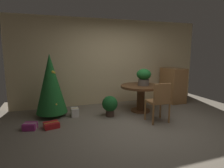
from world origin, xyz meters
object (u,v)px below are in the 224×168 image
(round_dining_table, at_px, (141,92))
(wooden_chair_near, at_px, (159,100))
(gift_box_cream, at_px, (75,112))
(gift_box_purple, at_px, (30,126))
(gift_box_red, at_px, (51,125))
(flower_vase, at_px, (144,76))
(potted_plant, at_px, (110,105))
(wooden_cabinet, at_px, (173,85))
(holiday_tree, at_px, (51,84))

(round_dining_table, relative_size, wooden_chair_near, 1.19)
(gift_box_cream, bearing_deg, gift_box_purple, -152.70)
(wooden_chair_near, height_order, gift_box_red, wooden_chair_near)
(gift_box_purple, height_order, gift_box_cream, gift_box_cream)
(flower_vase, xyz_separation_m, gift_box_purple, (-2.85, -0.33, -0.91))
(flower_vase, height_order, gift_box_cream, flower_vase)
(flower_vase, relative_size, gift_box_cream, 1.80)
(gift_box_red, xyz_separation_m, potted_plant, (1.43, 0.29, 0.24))
(wooden_cabinet, bearing_deg, round_dining_table, -158.24)
(gift_box_cream, xyz_separation_m, potted_plant, (0.84, -0.28, 0.19))
(round_dining_table, height_order, gift_box_purple, round_dining_table)
(gift_box_purple, bearing_deg, flower_vase, 6.54)
(gift_box_cream, bearing_deg, wooden_cabinet, 7.46)
(flower_vase, height_order, wooden_cabinet, flower_vase)
(round_dining_table, bearing_deg, gift_box_cream, 174.77)
(wooden_chair_near, distance_m, holiday_tree, 2.66)
(potted_plant, bearing_deg, flower_vase, 4.75)
(holiday_tree, bearing_deg, round_dining_table, -8.93)
(wooden_cabinet, xyz_separation_m, potted_plant, (-2.41, -0.71, -0.25))
(wooden_chair_near, relative_size, holiday_tree, 0.59)
(holiday_tree, height_order, potted_plant, holiday_tree)
(holiday_tree, bearing_deg, flower_vase, -9.61)
(round_dining_table, distance_m, wooden_cabinet, 1.59)
(wooden_chair_near, xyz_separation_m, holiday_tree, (-2.32, 1.26, 0.30))
(round_dining_table, relative_size, potted_plant, 2.10)
(flower_vase, height_order, gift_box_red, flower_vase)
(holiday_tree, relative_size, gift_box_purple, 5.12)
(round_dining_table, relative_size, wooden_cabinet, 1.01)
(round_dining_table, relative_size, gift_box_purple, 3.58)
(gift_box_purple, relative_size, wooden_cabinet, 0.28)
(gift_box_purple, distance_m, wooden_cabinet, 4.40)
(holiday_tree, xyz_separation_m, potted_plant, (1.39, -0.48, -0.54))
(wooden_chair_near, relative_size, wooden_cabinet, 0.85)
(flower_vase, xyz_separation_m, gift_box_cream, (-1.83, 0.20, -0.87))
(round_dining_table, xyz_separation_m, flower_vase, (0.06, -0.04, 0.43))
(potted_plant, bearing_deg, holiday_tree, 160.77)
(gift_box_purple, relative_size, potted_plant, 0.59)
(flower_vase, bearing_deg, gift_box_cream, 173.76)
(holiday_tree, xyz_separation_m, wooden_cabinet, (3.79, 0.22, -0.29))
(wooden_cabinet, bearing_deg, gift_box_red, -165.41)
(flower_vase, distance_m, gift_box_purple, 3.01)
(gift_box_purple, bearing_deg, wooden_chair_near, -10.74)
(flower_vase, relative_size, gift_box_red, 1.26)
(gift_box_red, bearing_deg, wooden_cabinet, 14.59)
(wooden_chair_near, relative_size, gift_box_cream, 3.73)
(round_dining_table, height_order, wooden_cabinet, wooden_cabinet)
(flower_vase, distance_m, wooden_chair_near, 0.97)
(flower_vase, height_order, potted_plant, flower_vase)
(flower_vase, bearing_deg, holiday_tree, 170.39)
(holiday_tree, bearing_deg, wooden_chair_near, -28.50)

